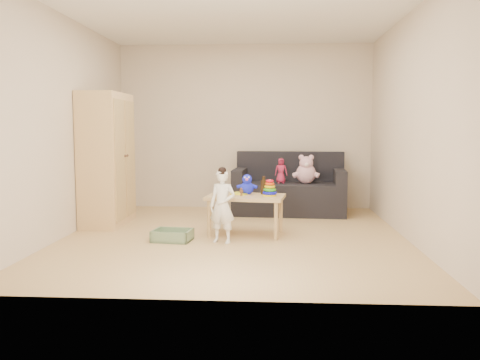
# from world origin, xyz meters

# --- Properties ---
(room) EXTENTS (4.50, 4.50, 4.50)m
(room) POSITION_xyz_m (0.00, 0.00, 1.30)
(room) COLOR tan
(room) RESTS_ON ground
(wardrobe) EXTENTS (0.48, 0.97, 1.74)m
(wardrobe) POSITION_xyz_m (-1.75, 0.69, 0.87)
(wardrobe) COLOR #DFB27A
(wardrobe) RESTS_ON ground
(sofa) EXTENTS (1.70, 0.93, 0.46)m
(sofa) POSITION_xyz_m (0.70, 1.68, 0.23)
(sofa) COLOR black
(sofa) RESTS_ON ground
(play_table) EXTENTS (0.97, 0.69, 0.48)m
(play_table) POSITION_xyz_m (0.13, 0.13, 0.24)
(play_table) COLOR tan
(play_table) RESTS_ON ground
(storage_bin) EXTENTS (0.47, 0.37, 0.13)m
(storage_bin) POSITION_xyz_m (-0.69, -0.27, 0.06)
(storage_bin) COLOR slate
(storage_bin) RESTS_ON ground
(toddler) EXTENTS (0.34, 0.27, 0.81)m
(toddler) POSITION_xyz_m (-0.11, -0.32, 0.40)
(toddler) COLOR white
(toddler) RESTS_ON ground
(pink_bear) EXTENTS (0.39, 0.36, 0.36)m
(pink_bear) POSITION_xyz_m (0.94, 1.64, 0.64)
(pink_bear) COLOR #E8AABF
(pink_bear) RESTS_ON sofa
(doll) EXTENTS (0.19, 0.14, 0.36)m
(doll) POSITION_xyz_m (0.57, 1.62, 0.65)
(doll) COLOR #B92249
(doll) RESTS_ON sofa
(ring_stacker) EXTENTS (0.17, 0.17, 0.20)m
(ring_stacker) POSITION_xyz_m (0.41, 0.10, 0.55)
(ring_stacker) COLOR yellow
(ring_stacker) RESTS_ON play_table
(brown_bottle) EXTENTS (0.08, 0.08, 0.22)m
(brown_bottle) POSITION_xyz_m (0.34, 0.28, 0.57)
(brown_bottle) COLOR black
(brown_bottle) RESTS_ON play_table
(blue_plush) EXTENTS (0.25, 0.23, 0.25)m
(blue_plush) POSITION_xyz_m (0.14, 0.25, 0.60)
(blue_plush) COLOR #1C26FF
(blue_plush) RESTS_ON play_table
(wooden_figure) EXTENTS (0.04, 0.03, 0.10)m
(wooden_figure) POSITION_xyz_m (0.08, 0.08, 0.53)
(wooden_figure) COLOR #5A341B
(wooden_figure) RESTS_ON play_table
(yellow_book) EXTENTS (0.25, 0.25, 0.01)m
(yellow_book) POSITION_xyz_m (0.06, 0.25, 0.48)
(yellow_book) COLOR #FFFB1A
(yellow_book) RESTS_ON play_table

